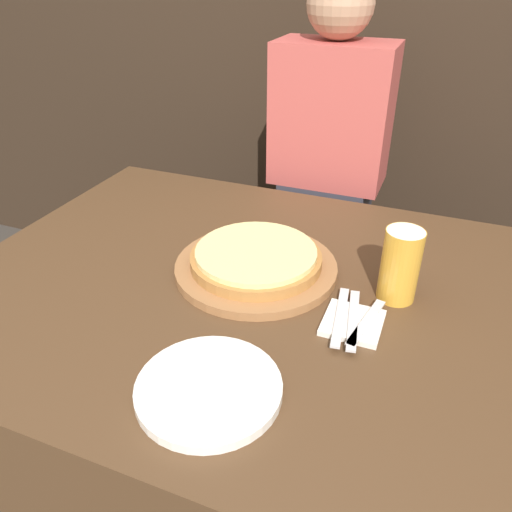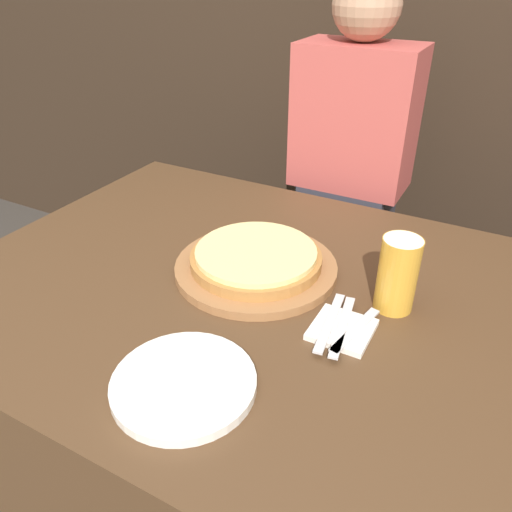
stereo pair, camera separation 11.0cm
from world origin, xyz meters
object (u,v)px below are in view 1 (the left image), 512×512
Objects in this scene: pizza_on_board at (256,262)px; spoon at (366,322)px; fork at (340,316)px; diner_person at (325,200)px; beer_glass at (401,262)px; dinner_plate at (209,389)px; dinner_knife at (353,319)px.

spoon is at bearing -22.00° from pizza_on_board.
diner_person reaches higher than fork.
diner_person is (-0.27, 0.73, -0.11)m from spoon.
spoon is 0.12× the size of diner_person.
fork and spoon have the same top height.
diner_person is (-0.30, 0.60, -0.18)m from beer_glass.
dinner_plate is 1.30× the size of dinner_knife.
diner_person reaches higher than pizza_on_board.
beer_glass is at bearing 73.59° from spoon.
pizza_on_board is at bearing -90.09° from diner_person.
fork is 1.00× the size of dinner_knife.
fork is at bearing 180.00° from spoon.
pizza_on_board is 0.27× the size of diner_person.
dinner_plate is (-0.24, -0.38, -0.08)m from beer_glass.
dinner_plate reaches higher than fork.
diner_person reaches higher than dinner_knife.
dinner_plate is at bearing -121.01° from fork.
pizza_on_board is 0.29m from spoon.
dinner_knife is (0.24, -0.11, -0.01)m from pizza_on_board.
spoon is at bearing 51.47° from dinner_plate.
beer_glass is 0.70m from diner_person.
diner_person is at bearing 89.91° from pizza_on_board.
diner_person is at bearing 116.62° from beer_glass.
beer_glass is 0.15m from spoon.
pizza_on_board is at bearing 155.97° from dinner_knife.
fork is 1.18× the size of spoon.
dinner_knife is at bearing -0.00° from fork.
fork is 0.77m from diner_person.
beer_glass is 0.16m from dinner_knife.
dinner_plate is 0.18× the size of diner_person.
fork is at bearing 58.99° from dinner_plate.
dinner_plate is at bearing -80.18° from pizza_on_board.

